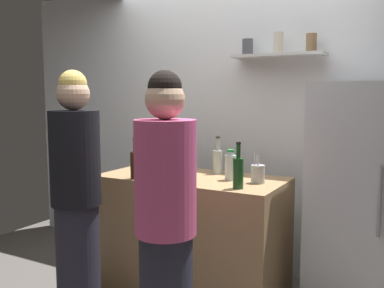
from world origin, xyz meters
The scene contains 12 objects.
back_wall_assembly centered at (0.00, 1.25, 1.30)m, with size 4.80×0.32×2.60m.
refrigerator centered at (1.07, 0.85, 0.82)m, with size 0.62×0.67×1.64m.
counter centered at (-0.08, 0.51, 0.47)m, with size 1.40×0.69×0.94m, color #9E7A51.
baking_pan centered at (-0.34, 0.60, 0.96)m, with size 0.34×0.24×0.05m, color gray.
utensil_holder centered at (0.45, 0.52, 1.00)m, with size 0.10×0.10×0.22m.
wine_bottle_dark_glass centered at (0.03, 0.29, 1.06)m, with size 0.07×0.07×0.32m.
wine_bottle_amber_glass centered at (-0.40, 0.22, 1.05)m, with size 0.07×0.07×0.31m.
wine_bottle_green_glass centered at (0.40, 0.28, 1.05)m, with size 0.07×0.07×0.31m.
wine_bottle_pale_glass centered at (0.04, 0.71, 1.04)m, with size 0.07×0.07×0.30m.
water_bottle_plastic centered at (0.24, 0.52, 1.04)m, with size 0.08×0.08×0.22m.
person_pink_top centered at (0.25, -0.38, 0.84)m, with size 0.34×0.34×1.69m.
person_blonde centered at (-0.60, -0.18, 0.86)m, with size 0.34×0.34×1.72m.
Camera 1 is at (1.48, -2.31, 1.55)m, focal length 40.02 mm.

